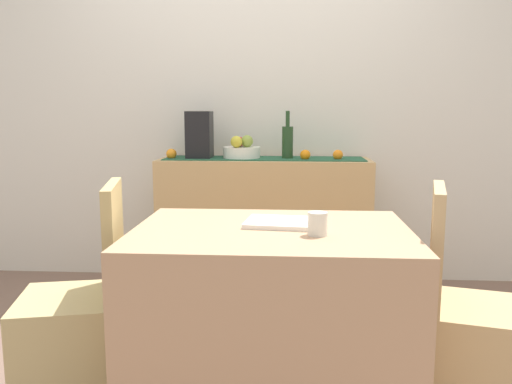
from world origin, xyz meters
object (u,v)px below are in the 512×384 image
at_px(coffee_cup, 317,224).
at_px(chair_by_corner, 476,352).
at_px(dining_table, 271,321).
at_px(wine_bottle, 287,141).
at_px(coffee_maker, 200,135).
at_px(sideboard_console, 264,224).
at_px(open_book, 282,223).
at_px(chair_near_window, 76,340).
at_px(fruit_bowl, 242,152).

height_order(coffee_cup, chair_by_corner, chair_by_corner).
bearing_deg(dining_table, wine_bottle, 88.11).
bearing_deg(chair_by_corner, wine_bottle, 116.95).
bearing_deg(coffee_maker, sideboard_console, 0.00).
bearing_deg(open_book, sideboard_console, 102.27).
bearing_deg(dining_table, coffee_maker, 109.87).
distance_m(sideboard_console, wine_bottle, 0.57).
bearing_deg(coffee_cup, wine_bottle, 94.41).
bearing_deg(chair_near_window, coffee_maker, 79.85).
height_order(wine_bottle, coffee_maker, wine_bottle).
bearing_deg(dining_table, fruit_bowl, 99.73).
height_order(fruit_bowl, dining_table, fruit_bowl).
relative_size(coffee_maker, open_book, 1.10).
distance_m(fruit_bowl, open_book, 1.43).
distance_m(sideboard_console, coffee_maker, 0.73).
xyz_separation_m(coffee_maker, dining_table, (0.53, -1.46, -0.65)).
bearing_deg(open_book, dining_table, -114.24).
distance_m(coffee_cup, chair_by_corner, 0.81).
distance_m(coffee_maker, chair_near_window, 1.66).
distance_m(chair_near_window, chair_by_corner, 1.58).
relative_size(sideboard_console, wine_bottle, 4.43).
height_order(coffee_maker, chair_by_corner, coffee_maker).
bearing_deg(wine_bottle, chair_by_corner, -63.05).
bearing_deg(sideboard_console, dining_table, -85.98).
bearing_deg(wine_bottle, sideboard_console, -180.00).
bearing_deg(dining_table, chair_near_window, 179.73).
bearing_deg(open_book, coffee_maker, 118.58).
distance_m(wine_bottle, coffee_cup, 1.57).
bearing_deg(chair_near_window, sideboard_console, 64.79).
height_order(wine_bottle, open_book, wine_bottle).
relative_size(wine_bottle, chair_near_window, 0.34).
relative_size(wine_bottle, dining_table, 0.30).
xyz_separation_m(wine_bottle, coffee_cup, (0.12, -1.56, -0.20)).
height_order(sideboard_console, wine_bottle, wine_bottle).
height_order(wine_bottle, dining_table, wine_bottle).
xyz_separation_m(sideboard_console, open_book, (0.14, -1.39, 0.31)).
distance_m(dining_table, coffee_cup, 0.46).
height_order(open_book, chair_by_corner, chair_by_corner).
bearing_deg(sideboard_console, coffee_maker, 180.00).
xyz_separation_m(open_book, chair_by_corner, (0.75, -0.06, -0.48)).
height_order(fruit_bowl, chair_by_corner, fruit_bowl).
height_order(fruit_bowl, wine_bottle, wine_bottle).
xyz_separation_m(coffee_maker, chair_near_window, (-0.26, -1.45, -0.76)).
bearing_deg(coffee_maker, open_book, -67.90).
bearing_deg(fruit_bowl, chair_near_window, -110.28).
relative_size(wine_bottle, chair_by_corner, 0.34).
xyz_separation_m(sideboard_console, coffee_maker, (-0.42, 0.00, 0.59)).
bearing_deg(fruit_bowl, coffee_cup, -74.96).
relative_size(dining_table, chair_by_corner, 1.16).
bearing_deg(open_book, chair_by_corner, 1.80).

